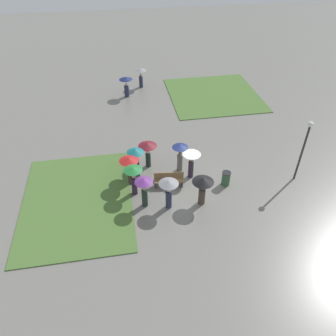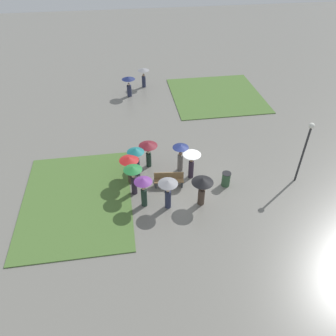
{
  "view_description": "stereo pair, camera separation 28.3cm",
  "coord_description": "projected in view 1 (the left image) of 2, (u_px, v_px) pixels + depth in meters",
  "views": [
    {
      "loc": [
        -3.82,
        -14.82,
        13.01
      ],
      "look_at": [
        -1.27,
        -0.06,
        1.18
      ],
      "focal_mm": 35.0,
      "sensor_mm": 36.0,
      "label": 1
    },
    {
      "loc": [
        -3.54,
        -14.87,
        13.01
      ],
      "look_at": [
        -1.27,
        -0.06,
        1.18
      ],
      "focal_mm": 35.0,
      "sensor_mm": 36.0,
      "label": 2
    }
  ],
  "objects": [
    {
      "name": "crowd_person_maroon",
      "position": [
        148.0,
        148.0,
        20.31
      ],
      "size": [
        1.17,
        1.17,
        1.8
      ],
      "rotation": [
        0.0,
        0.0,
        5.42
      ],
      "color": "#1E3328",
      "rests_on": "ground_plane"
    },
    {
      "name": "lone_walker_mid_plaza",
      "position": [
        126.0,
        83.0,
        28.29
      ],
      "size": [
        1.14,
        1.14,
        1.79
      ],
      "rotation": [
        0.0,
        0.0,
        3.87
      ],
      "color": "#282D47",
      "rests_on": "ground_plane"
    },
    {
      "name": "lone_walker_far_path",
      "position": [
        141.0,
        74.0,
        29.83
      ],
      "size": [
        1.06,
        1.06,
        1.78
      ],
      "rotation": [
        0.0,
        0.0,
        1.97
      ],
      "color": "#282D47",
      "rests_on": "ground_plane"
    },
    {
      "name": "park_bench",
      "position": [
        169.0,
        179.0,
        19.39
      ],
      "size": [
        1.79,
        0.61,
        0.9
      ],
      "rotation": [
        0.0,
        0.0,
        -0.11
      ],
      "color": "brown",
      "rests_on": "ground_plane"
    },
    {
      "name": "crowd_person_green",
      "position": [
        133.0,
        175.0,
        18.27
      ],
      "size": [
        1.05,
        1.05,
        1.93
      ],
      "rotation": [
        0.0,
        0.0,
        1.01
      ],
      "color": "#2D2333",
      "rests_on": "ground_plane"
    },
    {
      "name": "lawn_patch_far",
      "position": [
        214.0,
        95.0,
        29.27
      ],
      "size": [
        7.8,
        7.96,
        0.06
      ],
      "color": "#4C7033",
      "rests_on": "ground_plane"
    },
    {
      "name": "crowd_person_navy",
      "position": [
        180.0,
        153.0,
        20.05
      ],
      "size": [
        0.99,
        0.99,
        1.93
      ],
      "rotation": [
        0.0,
        0.0,
        1.23
      ],
      "color": "slate",
      "rests_on": "ground_plane"
    },
    {
      "name": "crowd_person_grey",
      "position": [
        169.0,
        189.0,
        17.42
      ],
      "size": [
        1.07,
        1.07,
        1.9
      ],
      "rotation": [
        0.0,
        0.0,
        3.57
      ],
      "color": "#282D47",
      "rests_on": "ground_plane"
    },
    {
      "name": "trash_bin",
      "position": [
        226.0,
        178.0,
        19.46
      ],
      "size": [
        0.53,
        0.53,
        0.92
      ],
      "color": "#335638",
      "rests_on": "ground_plane"
    },
    {
      "name": "crowd_person_white",
      "position": [
        191.0,
        158.0,
        19.43
      ],
      "size": [
        1.09,
        1.09,
        1.95
      ],
      "rotation": [
        0.0,
        0.0,
        2.23
      ],
      "color": "#2D2333",
      "rests_on": "ground_plane"
    },
    {
      "name": "crowd_person_purple",
      "position": [
        144.0,
        187.0,
        17.5
      ],
      "size": [
        0.99,
        0.99,
        1.94
      ],
      "rotation": [
        0.0,
        0.0,
        3.18
      ],
      "color": "#1E3328",
      "rests_on": "ground_plane"
    },
    {
      "name": "crowd_person_teal",
      "position": [
        136.0,
        157.0,
        19.69
      ],
      "size": [
        1.05,
        1.05,
        1.93
      ],
      "rotation": [
        0.0,
        0.0,
        3.3
      ],
      "color": "#282D47",
      "rests_on": "ground_plane"
    },
    {
      "name": "lamp_post",
      "position": [
        305.0,
        143.0,
        18.57
      ],
      "size": [
        0.32,
        0.32,
        4.01
      ],
      "color": "#2D2D30",
      "rests_on": "ground_plane"
    },
    {
      "name": "crowd_person_black",
      "position": [
        203.0,
        185.0,
        17.66
      ],
      "size": [
        1.19,
        1.19,
        1.83
      ],
      "rotation": [
        0.0,
        0.0,
        1.42
      ],
      "color": "#47382D",
      "rests_on": "ground_plane"
    },
    {
      "name": "ground_plane",
      "position": [
        188.0,
        180.0,
        20.04
      ],
      "size": [
        90.0,
        90.0,
        0.0
      ],
      "primitive_type": "plane",
      "color": "slate"
    },
    {
      "name": "crowd_person_red",
      "position": [
        129.0,
        164.0,
        18.97
      ],
      "size": [
        1.15,
        1.15,
        1.9
      ],
      "rotation": [
        0.0,
        0.0,
        2.13
      ],
      "color": "#47382D",
      "rests_on": "ground_plane"
    },
    {
      "name": "lawn_patch_near",
      "position": [
        77.0,
        200.0,
        18.6
      ],
      "size": [
        6.11,
        8.34,
        0.06
      ],
      "color": "#4C7033",
      "rests_on": "ground_plane"
    }
  ]
}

